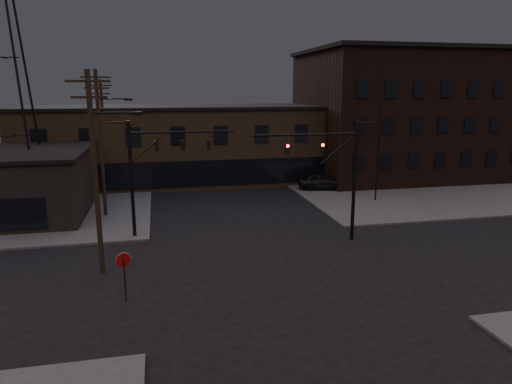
{
  "coord_description": "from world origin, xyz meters",
  "views": [
    {
      "loc": [
        -6.17,
        -23.14,
        9.96
      ],
      "look_at": [
        -0.07,
        5.03,
        3.5
      ],
      "focal_mm": 32.0,
      "sensor_mm": 36.0,
      "label": 1
    }
  ],
  "objects_px": {
    "parked_car_lot_b": "(385,177)",
    "traffic_signal_near": "(339,169)",
    "car_crossing": "(215,178)",
    "stop_sign": "(124,265)",
    "parked_car_lot_a": "(323,181)",
    "traffic_signal_far": "(150,165)"
  },
  "relations": [
    {
      "from": "parked_car_lot_b",
      "to": "traffic_signal_near",
      "type": "bearing_deg",
      "value": 153.57
    },
    {
      "from": "car_crossing",
      "to": "traffic_signal_near",
      "type": "bearing_deg",
      "value": -63.33
    },
    {
      "from": "stop_sign",
      "to": "parked_car_lot_b",
      "type": "bearing_deg",
      "value": 41.74
    },
    {
      "from": "traffic_signal_near",
      "to": "parked_car_lot_b",
      "type": "bearing_deg",
      "value": 53.38
    },
    {
      "from": "parked_car_lot_a",
      "to": "traffic_signal_far",
      "type": "bearing_deg",
      "value": 137.99
    },
    {
      "from": "traffic_signal_near",
      "to": "car_crossing",
      "type": "height_order",
      "value": "traffic_signal_near"
    },
    {
      "from": "parked_car_lot_b",
      "to": "car_crossing",
      "type": "bearing_deg",
      "value": 86.89
    },
    {
      "from": "stop_sign",
      "to": "traffic_signal_near",
      "type": "bearing_deg",
      "value": 25.9
    },
    {
      "from": "traffic_signal_far",
      "to": "parked_car_lot_b",
      "type": "bearing_deg",
      "value": 27.7
    },
    {
      "from": "parked_car_lot_a",
      "to": "car_crossing",
      "type": "xyz_separation_m",
      "value": [
        -10.28,
        5.33,
        -0.25
      ]
    },
    {
      "from": "stop_sign",
      "to": "car_crossing",
      "type": "height_order",
      "value": "stop_sign"
    },
    {
      "from": "parked_car_lot_b",
      "to": "stop_sign",
      "type": "bearing_deg",
      "value": 141.94
    },
    {
      "from": "stop_sign",
      "to": "parked_car_lot_b",
      "type": "distance_m",
      "value": 33.99
    },
    {
      "from": "parked_car_lot_a",
      "to": "car_crossing",
      "type": "height_order",
      "value": "parked_car_lot_a"
    },
    {
      "from": "traffic_signal_near",
      "to": "parked_car_lot_b",
      "type": "xyz_separation_m",
      "value": [
        11.99,
        16.14,
        -4.06
      ]
    },
    {
      "from": "stop_sign",
      "to": "parked_car_lot_b",
      "type": "xyz_separation_m",
      "value": [
        25.35,
        22.62,
        -0.98
      ]
    },
    {
      "from": "traffic_signal_near",
      "to": "traffic_signal_far",
      "type": "distance_m",
      "value": 12.57
    },
    {
      "from": "stop_sign",
      "to": "car_crossing",
      "type": "relative_size",
      "value": 0.56
    },
    {
      "from": "traffic_signal_far",
      "to": "car_crossing",
      "type": "bearing_deg",
      "value": 69.19
    },
    {
      "from": "traffic_signal_far",
      "to": "parked_car_lot_a",
      "type": "distance_m",
      "value": 20.64
    },
    {
      "from": "stop_sign",
      "to": "parked_car_lot_b",
      "type": "height_order",
      "value": "stop_sign"
    },
    {
      "from": "traffic_signal_far",
      "to": "stop_sign",
      "type": "xyz_separation_m",
      "value": [
        -1.28,
        -9.99,
        -3.17
      ]
    }
  ]
}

